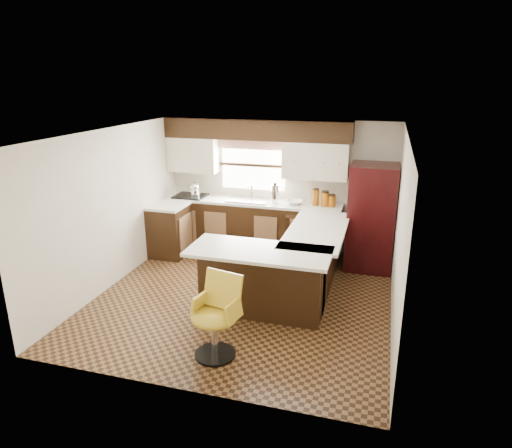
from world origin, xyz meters
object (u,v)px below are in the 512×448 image
(bar_chair, at_px, (214,318))
(peninsula_return, at_px, (263,281))
(refrigerator, at_px, (371,217))
(peninsula_long, at_px, (312,259))

(bar_chair, bearing_deg, peninsula_return, 90.68)
(refrigerator, xyz_separation_m, bar_chair, (-1.58, -3.17, -0.39))
(peninsula_long, distance_m, peninsula_return, 1.11)
(peninsula_return, bearing_deg, refrigerator, 56.39)
(peninsula_long, xyz_separation_m, peninsula_return, (-0.53, -0.97, 0.00))
(peninsula_long, bearing_deg, peninsula_return, -118.30)
(peninsula_return, bearing_deg, bar_chair, -102.04)
(peninsula_return, height_order, bar_chair, bar_chair)
(peninsula_long, bearing_deg, bar_chair, -109.82)
(peninsula_long, bearing_deg, refrigerator, 51.85)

